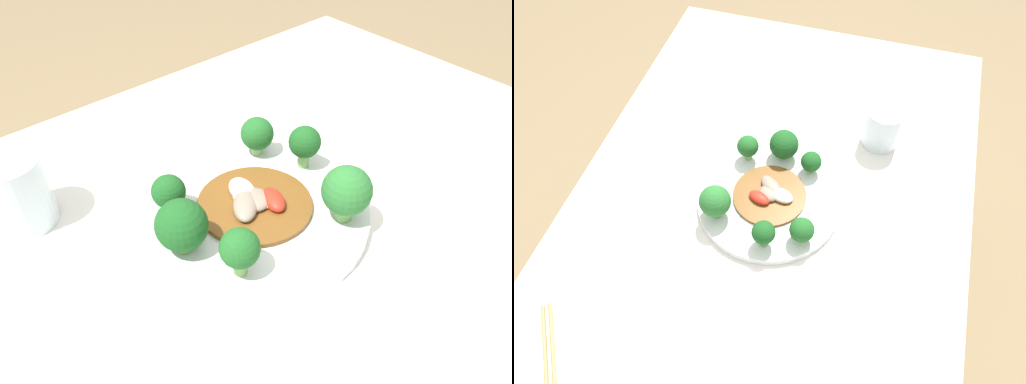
% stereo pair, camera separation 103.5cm
% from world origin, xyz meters
% --- Properties ---
extents(table, '(1.11, 0.77, 0.77)m').
position_xyz_m(table, '(0.00, 0.00, 0.39)').
color(table, silver).
rests_on(table, ground_plane).
extents(plate, '(0.28, 0.28, 0.02)m').
position_xyz_m(plate, '(-0.00, -0.00, 0.78)').
color(plate, silver).
rests_on(plate, table).
extents(broccoli_east, '(0.06, 0.06, 0.07)m').
position_xyz_m(broccoli_east, '(0.10, 0.00, 0.83)').
color(broccoli_east, '#70A356').
rests_on(broccoli_east, plate).
extents(broccoli_west, '(0.04, 0.04, 0.06)m').
position_xyz_m(broccoli_west, '(-0.10, -0.02, 0.83)').
color(broccoli_west, '#70A356').
rests_on(broccoli_west, plate).
extents(broccoli_southeast, '(0.04, 0.04, 0.05)m').
position_xyz_m(broccoli_southeast, '(0.08, -0.06, 0.82)').
color(broccoli_southeast, '#7AAD5B').
rests_on(broccoli_southeast, plate).
extents(broccoli_southwest, '(0.05, 0.05, 0.06)m').
position_xyz_m(broccoli_southwest, '(-0.08, -0.08, 0.82)').
color(broccoli_southwest, '#89B76B').
rests_on(broccoli_southwest, plate).
extents(broccoli_northeast, '(0.04, 0.04, 0.06)m').
position_xyz_m(broccoli_northeast, '(0.08, 0.07, 0.83)').
color(broccoli_northeast, '#7AAD5B').
rests_on(broccoli_northeast, plate).
extents(broccoli_northwest, '(0.06, 0.06, 0.07)m').
position_xyz_m(broccoli_northwest, '(-0.07, 0.08, 0.83)').
color(broccoli_northwest, '#70A356').
rests_on(broccoli_northwest, plate).
extents(stirfry_center, '(0.14, 0.14, 0.02)m').
position_xyz_m(stirfry_center, '(-0.00, -0.00, 0.80)').
color(stirfry_center, brown).
rests_on(stirfry_center, plate).
extents(drinking_glass, '(0.08, 0.08, 0.09)m').
position_xyz_m(drinking_glass, '(0.22, -0.18, 0.82)').
color(drinking_glass, silver).
rests_on(drinking_glass, table).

